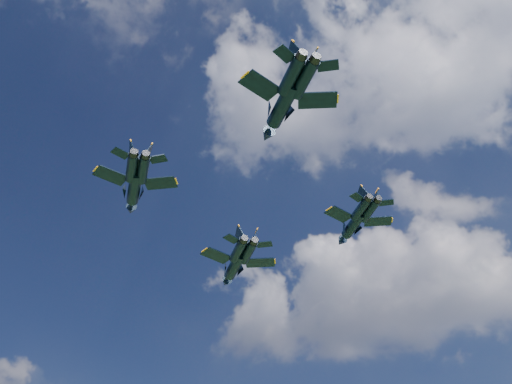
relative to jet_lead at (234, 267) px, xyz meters
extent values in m
cylinder|color=black|center=(0.38, -0.44, -0.08)|extent=(7.81, 8.60, 1.94)
cone|color=black|center=(-3.71, 4.29, -0.08)|extent=(3.22, 3.32, 1.83)
ellipsoid|color=brown|center=(-1.95, 2.25, 0.51)|extent=(2.81, 3.02, 0.88)
cube|color=black|center=(-1.14, -4.61, -0.08)|extent=(4.75, 5.69, 0.19)
cube|color=black|center=(4.72, 0.47, -0.08)|extent=(5.60, 4.25, 0.19)
cube|color=black|center=(3.41, -8.22, -0.08)|extent=(2.44, 2.99, 0.15)
cube|color=black|center=(7.64, -4.55, -0.08)|extent=(2.88, 2.15, 0.15)
cube|color=black|center=(4.07, -6.51, 1.43)|extent=(2.65, 2.02, 3.24)
cube|color=black|center=(5.86, -4.96, 1.43)|extent=(1.89, 2.88, 3.24)
cylinder|color=black|center=(-3.01, -27.24, -1.09)|extent=(6.75, 8.03, 1.76)
cone|color=black|center=(-6.46, -22.75, -1.09)|extent=(2.86, 3.02, 1.66)
ellipsoid|color=brown|center=(-4.97, -24.69, -0.55)|extent=(2.46, 2.79, 0.80)
cube|color=black|center=(-4.60, -30.92, -1.09)|extent=(4.46, 5.15, 0.18)
cube|color=black|center=(0.97, -26.64, -1.09)|extent=(5.00, 3.65, 0.18)
cube|color=black|center=(-0.67, -34.42, -1.09)|extent=(2.30, 2.74, 0.14)
cube|color=black|center=(3.35, -31.33, -1.09)|extent=(2.55, 1.83, 0.14)
cube|color=black|center=(0.01, -32.91, 0.28)|extent=(2.30, 1.95, 2.94)
cube|color=black|center=(1.71, -31.60, 0.28)|extent=(1.70, 2.68, 2.94)
cylinder|color=black|center=(22.93, -4.43, -0.24)|extent=(6.58, 7.34, 1.65)
cone|color=black|center=(19.50, -0.38, -0.24)|extent=(2.72, 2.82, 1.55)
ellipsoid|color=brown|center=(20.98, -2.12, 0.26)|extent=(2.38, 2.58, 0.75)
cube|color=black|center=(21.60, -7.95, -0.24)|extent=(4.06, 4.83, 0.16)
cube|color=black|center=(26.62, -3.69, -0.24)|extent=(4.74, 3.58, 0.16)
cube|color=black|center=(25.43, -11.06, -0.24)|extent=(2.09, 2.55, 0.13)
cube|color=black|center=(29.06, -7.98, -0.24)|extent=(2.44, 1.81, 0.13)
cube|color=black|center=(26.00, -9.61, 1.04)|extent=(2.23, 1.74, 2.75)
cube|color=black|center=(27.54, -8.31, 1.04)|extent=(1.61, 2.46, 2.75)
cylinder|color=black|center=(21.85, -31.68, 1.49)|extent=(8.01, 8.47, 1.94)
cone|color=black|center=(17.61, -27.07, 1.49)|extent=(3.25, 3.31, 1.84)
ellipsoid|color=brown|center=(19.44, -29.06, 2.08)|extent=(2.87, 2.99, 0.89)
cube|color=black|center=(20.45, -35.90, 1.49)|extent=(4.67, 5.69, 0.19)
cube|color=black|center=(26.17, -30.64, 1.49)|extent=(5.64, 4.37, 0.19)
cube|color=black|center=(25.12, -39.38, 1.49)|extent=(2.39, 2.98, 0.15)
cube|color=black|center=(29.25, -35.58, 1.49)|extent=(2.92, 2.22, 0.15)
cube|color=black|center=(25.73, -37.65, 3.00)|extent=(2.71, 1.95, 3.25)
cube|color=black|center=(27.47, -36.04, 3.00)|extent=(1.90, 2.85, 3.25)
camera|label=1|loc=(42.11, -86.61, -57.83)|focal=45.00mm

